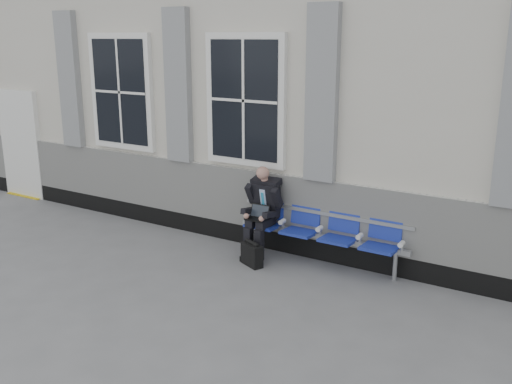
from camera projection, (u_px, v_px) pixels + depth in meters
The scene contains 5 objects.
ground at pixel (170, 270), 8.01m from camera, with size 70.00×70.00×0.00m, color slate.
station_building at pixel (288, 90), 10.28m from camera, with size 14.40×4.40×4.49m.
bench at pixel (322, 227), 8.08m from camera, with size 2.60×0.47×0.91m.
businessman at pixel (263, 207), 8.38m from camera, with size 0.53×0.71×1.35m.
briefcase at pixel (252, 254), 8.12m from camera, with size 0.39×0.29×0.37m.
Camera 1 is at (4.92, -5.70, 3.18)m, focal length 40.00 mm.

